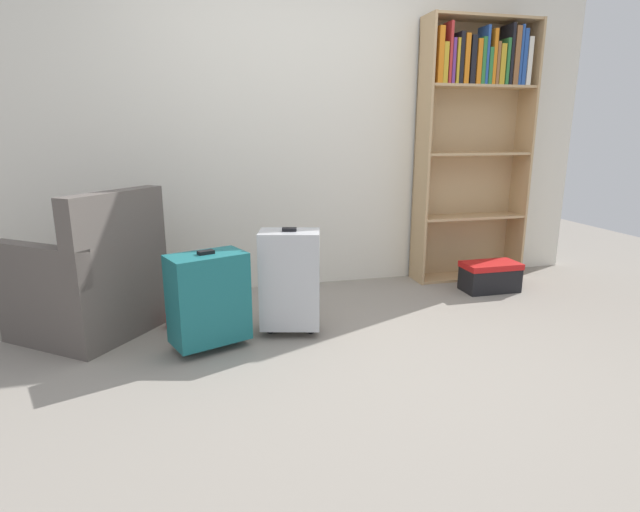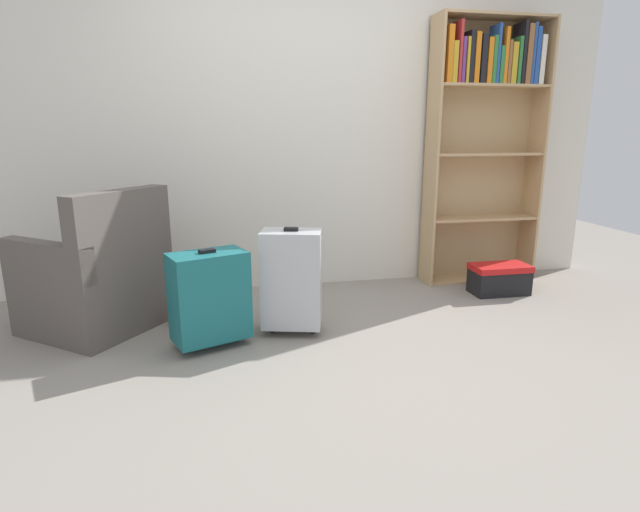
% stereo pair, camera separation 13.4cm
% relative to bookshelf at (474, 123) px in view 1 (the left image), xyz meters
% --- Properties ---
extents(ground_plane, '(8.63, 8.63, 0.00)m').
position_rel_bookshelf_xyz_m(ground_plane, '(-1.42, -1.52, -1.30)').
color(ground_plane, gray).
extents(back_wall, '(4.93, 0.10, 2.60)m').
position_rel_bookshelf_xyz_m(back_wall, '(-1.42, 0.18, 0.00)').
color(back_wall, silver).
rests_on(back_wall, ground).
extents(bookshelf, '(0.94, 0.27, 2.09)m').
position_rel_bookshelf_xyz_m(bookshelf, '(0.00, 0.00, 0.00)').
color(bookshelf, tan).
rests_on(bookshelf, ground).
extents(armchair, '(0.98, 0.98, 0.90)m').
position_rel_bookshelf_xyz_m(armchair, '(-2.90, -0.56, -0.98)').
color(armchair, '#59514C').
rests_on(armchair, ground).
extents(mug, '(0.12, 0.08, 0.10)m').
position_rel_bookshelf_xyz_m(mug, '(-2.43, -0.61, -1.25)').
color(mug, red).
rests_on(mug, ground).
extents(storage_box, '(0.44, 0.24, 0.23)m').
position_rel_bookshelf_xyz_m(storage_box, '(-0.01, -0.42, -1.18)').
color(storage_box, black).
rests_on(storage_box, ground).
extents(suitcase_silver, '(0.41, 0.32, 0.67)m').
position_rel_bookshelf_xyz_m(suitcase_silver, '(-1.70, -0.88, -0.95)').
color(suitcase_silver, '#B7BABF').
rests_on(suitcase_silver, ground).
extents(suitcase_teal, '(0.49, 0.38, 0.59)m').
position_rel_bookshelf_xyz_m(suitcase_teal, '(-2.20, -1.00, -0.99)').
color(suitcase_teal, '#19666B').
rests_on(suitcase_teal, ground).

